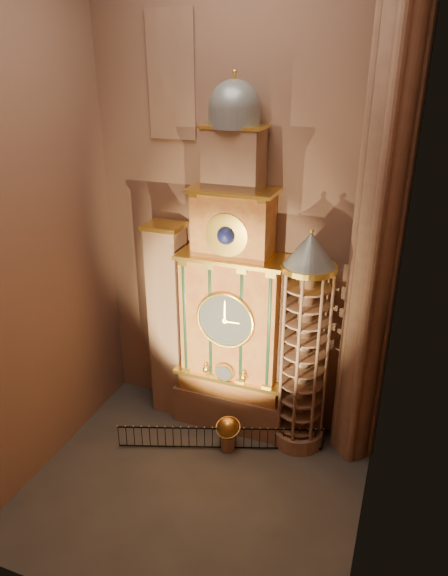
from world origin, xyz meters
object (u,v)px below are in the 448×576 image
at_px(iron_railing, 220,438).
at_px(portrait_tower, 169,321).
at_px(stair_turret, 303,347).
at_px(celestial_globe, 228,431).
at_px(astronomical_clock, 233,304).

bearing_deg(iron_railing, portrait_tower, 148.18).
distance_m(stair_turret, iron_railing, 6.00).
bearing_deg(celestial_globe, astronomical_clock, 104.65).
bearing_deg(celestial_globe, iron_railing, -154.24).
bearing_deg(celestial_globe, stair_turret, 31.42).
relative_size(portrait_tower, celestial_globe, 5.82).
bearing_deg(astronomical_clock, stair_turret, -4.30).
relative_size(astronomical_clock, stair_turret, 1.55).
height_order(portrait_tower, stair_turret, stair_turret).
relative_size(stair_turret, iron_railing, 1.17).
xyz_separation_m(astronomical_clock, celestial_globe, (0.54, -2.07, -5.63)).
relative_size(stair_turret, celestial_globe, 6.16).
height_order(astronomical_clock, stair_turret, astronomical_clock).
xyz_separation_m(astronomical_clock, iron_railing, (0.22, -2.23, -6.04)).
bearing_deg(celestial_globe, portrait_tower, 152.09).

